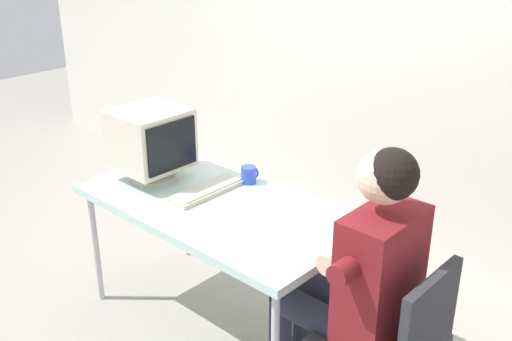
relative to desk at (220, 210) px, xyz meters
The scene contains 8 objects.
ground_plane 0.69m from the desk, ahead, with size 12.00×12.00×0.00m, color #9E998E.
wall_back 1.65m from the desk, 77.91° to the left, with size 8.00×0.10×3.00m, color silver.
desk is the anchor object (origin of this frame).
crt_monitor 0.56m from the desk, behind, with size 0.36×0.38×0.40m.
keyboard 0.15m from the desk, 164.90° to the left, with size 0.15×0.44×0.03m.
office_chair 1.09m from the desk, ahead, with size 0.46×0.46×0.83m.
person_seated 0.87m from the desk, ahead, with size 0.74×0.58×1.30m.
desk_mug 0.30m from the desk, 101.49° to the left, with size 0.08×0.09×0.09m.
Camera 1 is at (2.01, -1.91, 2.09)m, focal length 42.18 mm.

